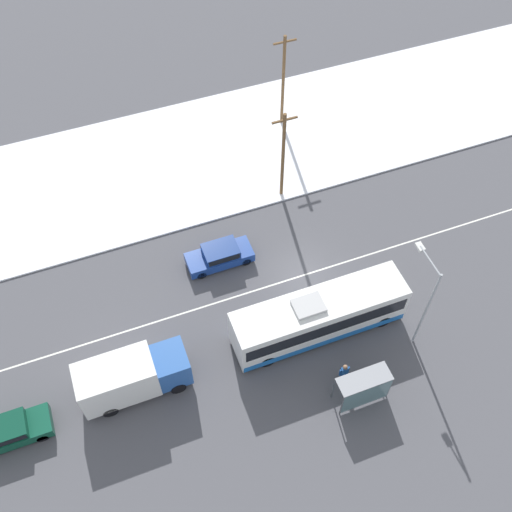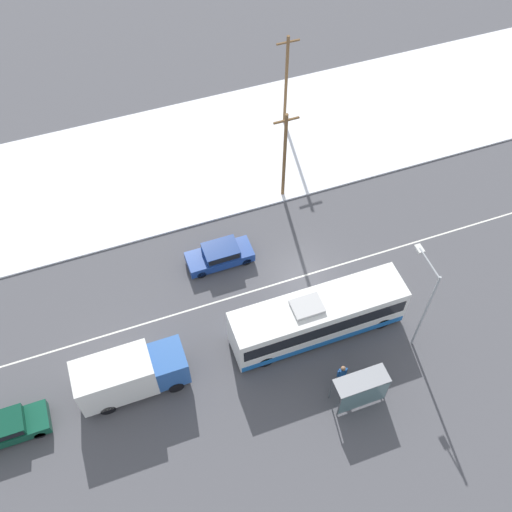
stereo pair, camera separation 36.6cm
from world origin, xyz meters
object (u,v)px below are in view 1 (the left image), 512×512
Objects in this scene: box_truck at (131,376)px; streetlamp at (425,295)px; sedan_car at (220,255)px; bus_shelter at (365,389)px; utility_pole_snowlot at (283,80)px; parked_car_near_truck at (8,431)px; city_bus at (319,316)px; pedestrian_at_stop at (344,371)px; utility_pole_roadside at (283,155)px.

box_truck is 0.87× the size of streetlamp.
streetlamp is at bearing 134.36° from sedan_car.
bus_shelter is 0.38× the size of utility_pole_snowlot.
utility_pole_snowlot is (23.98, 18.96, 3.40)m from parked_car_near_truck.
city_bus is 11.60m from box_truck.
utility_pole_snowlot is (5.17, 22.35, 3.12)m from pedestrian_at_stop.
parked_car_near_truck is 0.63× the size of streetlamp.
parked_car_near_truck is at bearing 165.48° from bus_shelter.
streetlamp is at bearing 31.05° from bus_shelter.
city_bus is 1.42× the size of utility_pole_roadside.
pedestrian_at_stop is 1.75m from bus_shelter.
streetlamp is at bearing -77.51° from utility_pole_roadside.
city_bus is 1.34× the size of utility_pole_snowlot.
sedan_car is at bearing 119.14° from city_bus.
streetlamp is (16.87, -2.44, 2.84)m from box_truck.
bus_shelter is (19.25, -4.99, 0.87)m from parked_car_near_truck.
utility_pole_snowlot is at bearing 76.97° from pedestrian_at_stop.
sedan_car is 13.14m from bus_shelter.
utility_pole_roadside is (20.99, 11.64, 3.18)m from parked_car_near_truck.
streetlamp reaches higher than pedestrian_at_stop.
parked_car_near_truck is (-14.79, -7.35, -0.01)m from sedan_car.
bus_shelter is at bearing -95.96° from utility_pole_roadside.
box_truck is at bearing -132.08° from utility_pole_snowlot.
pedestrian_at_stop is 0.58× the size of bus_shelter.
bus_shelter is (0.49, -5.21, 0.00)m from city_bus.
parked_car_near_truck is 1.47× the size of bus_shelter.
pedestrian_at_stop reaches higher than sedan_car.
city_bus is 19.61m from utility_pole_snowlot.
utility_pole_roadside reaches higher than streetlamp.
sedan_car is at bearing 26.41° from parked_car_near_truck.
utility_pole_snowlot is (16.81, 18.62, 2.48)m from box_truck.
utility_pole_snowlot reaches higher than utility_pole_roadside.
pedestrian_at_stop is at bearing -89.32° from city_bus.
sedan_car is at bearing -145.26° from utility_pole_roadside.
utility_pole_snowlot is at bearing 90.16° from streetlamp.
parked_car_near_truck is 30.75m from utility_pole_snowlot.
city_bus is 2.37× the size of parked_car_near_truck.
sedan_car is at bearing 110.49° from pedestrian_at_stop.
pedestrian_at_stop is 6.41m from streetlamp.
bus_shelter is (0.44, -1.59, 0.59)m from pedestrian_at_stop.
bus_shelter is at bearing -84.65° from city_bus.
bus_shelter reaches higher than sedan_car.
pedestrian_at_stop is 23.15m from utility_pole_snowlot.
streetlamp is (9.24, -9.45, 3.74)m from sedan_car.
parked_car_near_truck is 0.60× the size of utility_pole_roadside.
utility_pole_snowlot reaches higher than pedestrian_at_stop.
pedestrian_at_stop is at bearing -98.26° from utility_pole_roadside.
utility_pole_roadside reaches higher than sedan_car.
streetlamp reaches higher than bus_shelter.
utility_pole_snowlot is (5.21, 18.73, 2.53)m from city_bus.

